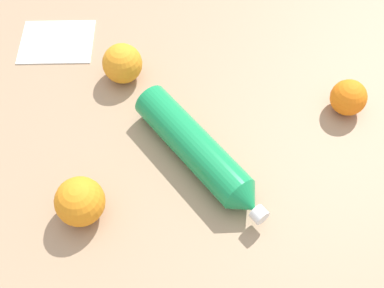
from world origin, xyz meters
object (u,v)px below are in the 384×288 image
Objects in this scene: water_bottle at (199,151)px; orange_1 at (122,63)px; folded_napkin at (57,41)px; orange_0 at (348,98)px; orange_2 at (80,202)px.

orange_1 reaches higher than water_bottle.
folded_napkin is (0.16, -0.08, -0.04)m from orange_1.
folded_napkin is (0.59, -0.10, -0.03)m from orange_0.
orange_2 is at bearing 32.87° from orange_0.
folded_napkin is at bearing -9.59° from orange_0.
orange_2 is at bearing -100.36° from water_bottle.
water_bottle is 0.25m from orange_1.
orange_0 is 0.43m from orange_1.
orange_2 reaches higher than orange_1.
folded_napkin is at bearing -25.45° from orange_1.
orange_1 is 0.30m from orange_2.
orange_0 reaches higher than folded_napkin.
orange_2 is (0.00, 0.30, 0.00)m from orange_1.
water_bottle is at bearing 142.60° from folded_napkin.
water_bottle is at bearing 134.01° from orange_1.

